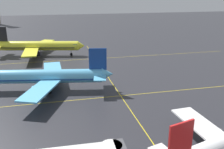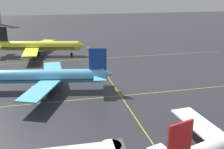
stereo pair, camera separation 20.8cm
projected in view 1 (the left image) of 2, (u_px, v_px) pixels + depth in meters
airliner_second_row at (45, 77)px, 72.94m from camera, size 39.88×33.94×12.44m
airliner_third_row at (38, 46)px, 112.60m from camera, size 41.12×34.94×12.88m
taxiway_markings at (121, 96)px, 70.32m from camera, size 123.01×137.67×0.01m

